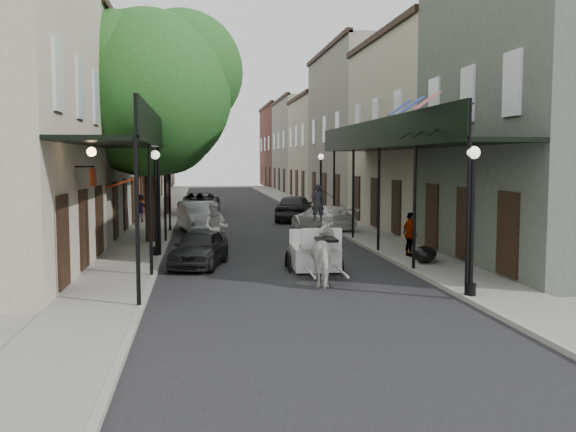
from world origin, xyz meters
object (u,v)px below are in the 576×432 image
object	(u,v)px
car_left_near	(199,248)
car_left_far	(199,203)
lamppost_left	(156,201)
car_right_far	(295,207)
tree_near	(159,87)
horse	(327,255)
lamppost_right_near	(472,218)
pedestrian_sidewalk_left	(140,208)
tree_far	(172,123)
pedestrian_walking	(216,228)
lamppost_right_far	(321,186)
pedestrian_sidewalk_right	(410,234)
car_right_near	(323,218)
carriage	(313,235)
car_left_mid	(199,218)

from	to	relation	value
car_left_near	car_left_far	xyz separation A→B (m)	(0.00, 20.21, 0.12)
lamppost_left	car_right_far	distance (m)	14.92
tree_near	lamppost_left	bearing A→B (deg)	-88.66
car_left_far	horse	bearing A→B (deg)	-77.90
lamppost_right_near	pedestrian_sidewalk_left	distance (m)	22.92
tree_far	pedestrian_walking	size ratio (longest dim) A/B	4.45
lamppost_right_far	pedestrian_sidewalk_right	distance (m)	13.59
tree_far	horse	world-z (taller)	tree_far
pedestrian_walking	car_right_near	world-z (taller)	pedestrian_walking
lamppost_right_near	carriage	distance (m)	6.06
carriage	car_left_mid	size ratio (longest dim) A/B	0.63
tree_near	pedestrian_walking	world-z (taller)	tree_near
tree_near	pedestrian_sidewalk_left	world-z (taller)	tree_near
car_right_near	car_right_far	bearing A→B (deg)	-101.50
carriage	pedestrian_walking	world-z (taller)	carriage
lamppost_right_far	pedestrian_sidewalk_right	xyz separation A→B (m)	(0.62, -13.53, -1.15)
pedestrian_sidewalk_right	car_left_mid	size ratio (longest dim) A/B	0.35
lamppost_right_far	tree_far	bearing A→B (deg)	143.49
lamppost_right_far	lamppost_right_near	bearing A→B (deg)	-90.00
lamppost_left	car_left_far	xyz separation A→B (m)	(1.50, 18.21, -1.32)
pedestrian_sidewalk_left	car_right_near	world-z (taller)	pedestrian_sidewalk_left
tree_near	car_left_far	xyz separation A→B (m)	(1.60, 14.03, -5.75)
car_left_near	car_left_mid	world-z (taller)	car_left_mid
lamppost_right_far	car_left_near	size ratio (longest dim) A/B	1.03
car_left_mid	car_right_near	distance (m)	6.04
pedestrian_sidewalk_left	horse	bearing A→B (deg)	110.11
pedestrian_walking	car_left_far	bearing A→B (deg)	94.37
car_left_near	car_left_mid	xyz separation A→B (m)	(0.00, 10.00, 0.12)
horse	car_left_far	size ratio (longest dim) A/B	0.37
carriage	car_left_near	bearing A→B (deg)	167.76
tree_near	car_right_near	bearing A→B (deg)	26.58
tree_far	lamppost_right_far	bearing A→B (deg)	-36.51
car_left_near	car_right_near	bearing A→B (deg)	72.50
car_left_mid	car_left_far	size ratio (longest dim) A/B	0.84
lamppost_left	car_right_far	world-z (taller)	lamppost_left
lamppost_left	car_left_near	xyz separation A→B (m)	(1.50, -2.00, -1.43)
carriage	pedestrian_walking	size ratio (longest dim) A/B	1.43
car_left_far	pedestrian_sidewalk_left	bearing A→B (deg)	-116.34
car_left_far	car_right_far	world-z (taller)	car_right_far
tree_near	horse	world-z (taller)	tree_near
tree_near	car_right_near	size ratio (longest dim) A/B	2.22
tree_far	lamppost_left	distance (m)	18.57
pedestrian_sidewalk_left	pedestrian_sidewalk_right	xyz separation A→B (m)	(10.52, -14.17, 0.03)
car_left_near	car_right_near	size ratio (longest dim) A/B	0.83
tree_near	tree_far	xyz separation A→B (m)	(-0.05, 14.00, -0.65)
lamppost_left	car_left_mid	bearing A→B (deg)	79.38
lamppost_right_far	car_left_near	distance (m)	15.59
pedestrian_sidewalk_right	car_right_near	size ratio (longest dim) A/B	0.36
lamppost_right_far	car_right_far	bearing A→B (deg)	137.94
lamppost_right_far	car_right_near	xyz separation A→B (m)	(-0.66, -4.00, -1.42)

